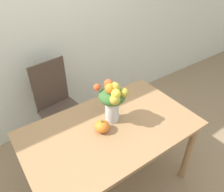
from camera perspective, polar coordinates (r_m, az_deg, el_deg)
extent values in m
plane|color=#8E7556|center=(2.39, -0.27, -21.49)|extent=(12.00, 12.00, 0.00)
cube|color=silver|center=(2.44, -17.43, 18.87)|extent=(8.00, 0.06, 2.70)
cube|color=#9E754C|center=(1.80, -0.34, -8.62)|extent=(1.41, 0.84, 0.03)
cylinder|color=#9E754C|center=(2.25, 19.33, -13.73)|extent=(0.06, 0.06, 0.73)
cylinder|color=#9E754C|center=(2.17, -20.97, -16.63)|extent=(0.06, 0.06, 0.73)
cylinder|color=#9E754C|center=(2.56, 6.94, -4.12)|extent=(0.06, 0.06, 0.73)
cylinder|color=silver|center=(1.79, 0.00, -3.74)|extent=(0.11, 0.11, 0.20)
cylinder|color=silver|center=(1.83, 0.00, -5.20)|extent=(0.10, 0.10, 0.08)
cylinder|color=#38662D|center=(1.78, 0.60, -2.73)|extent=(0.01, 0.01, 0.24)
cylinder|color=#38662D|center=(1.79, -0.21, -2.56)|extent=(0.01, 0.01, 0.24)
cylinder|color=#38662D|center=(1.77, -0.74, -2.99)|extent=(0.01, 0.01, 0.24)
cylinder|color=#38662D|center=(1.75, -0.24, -3.44)|extent=(0.01, 0.00, 0.24)
cylinder|color=#38662D|center=(1.76, 0.59, -3.28)|extent=(0.01, 0.01, 0.24)
ellipsoid|color=#38662D|center=(1.70, 0.00, 0.00)|extent=(0.21, 0.21, 0.13)
sphere|color=#AD9E33|center=(1.65, 3.18, 0.88)|extent=(0.07, 0.07, 0.07)
sphere|color=#D64C23|center=(1.68, -3.94, 2.30)|extent=(0.05, 0.05, 0.05)
sphere|color=yellow|center=(1.66, 0.57, 2.70)|extent=(0.06, 0.06, 0.06)
sphere|color=#AD9E33|center=(1.63, 0.83, 2.29)|extent=(0.08, 0.08, 0.08)
sphere|color=yellow|center=(1.60, 0.94, 0.64)|extent=(0.07, 0.07, 0.07)
sphere|color=orange|center=(1.62, -0.49, 2.00)|extent=(0.08, 0.08, 0.08)
sphere|color=#AD9E33|center=(1.61, 0.76, -0.98)|extent=(0.08, 0.08, 0.08)
sphere|color=#D64C23|center=(1.65, -0.93, 3.18)|extent=(0.07, 0.07, 0.07)
ellipsoid|color=orange|center=(1.73, -2.63, -7.91)|extent=(0.12, 0.12, 0.10)
cylinder|color=brown|center=(1.69, -2.67, -6.67)|extent=(0.02, 0.02, 0.02)
cube|color=#47382D|center=(2.46, -12.56, -4.31)|extent=(0.47, 0.47, 0.02)
cylinder|color=#47382D|center=(2.45, -13.08, -12.11)|extent=(0.04, 0.04, 0.44)
cylinder|color=#47382D|center=(2.56, -6.62, -8.46)|extent=(0.04, 0.04, 0.44)
cylinder|color=#47382D|center=(2.68, -16.95, -7.87)|extent=(0.04, 0.04, 0.44)
cylinder|color=#47382D|center=(2.78, -10.88, -4.74)|extent=(0.04, 0.04, 0.44)
cube|color=#47382D|center=(2.44, -15.93, 2.99)|extent=(0.40, 0.07, 0.54)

